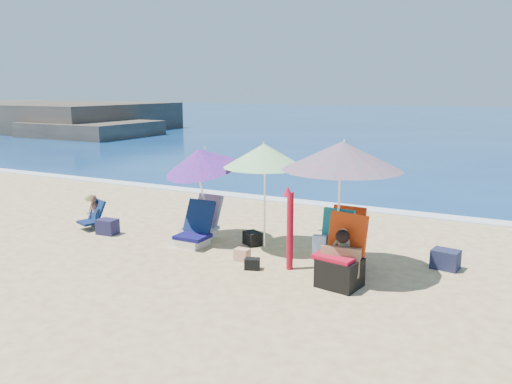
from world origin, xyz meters
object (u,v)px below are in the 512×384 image
at_px(umbrella_turquoise, 342,156).
at_px(umbrella_blue, 201,159).
at_px(person_center, 342,257).
at_px(furled_umbrella, 290,224).
at_px(person_left, 94,212).
at_px(camp_chair_left, 340,265).
at_px(chair_navy, 193,234).
at_px(umbrella_striped, 264,156).
at_px(camp_chair_right, 342,245).
at_px(chair_rainbow, 201,227).

relative_size(umbrella_turquoise, umbrella_blue, 1.14).
bearing_deg(person_center, umbrella_blue, 163.20).
distance_m(furled_umbrella, person_center, 1.02).
distance_m(umbrella_turquoise, person_left, 5.64).
bearing_deg(umbrella_blue, umbrella_turquoise, -9.70).
bearing_deg(camp_chair_left, chair_navy, 167.52).
height_order(umbrella_striped, camp_chair_right, umbrella_striped).
relative_size(umbrella_turquoise, umbrella_striped, 1.12).
distance_m(umbrella_blue, camp_chair_left, 3.50).
distance_m(chair_rainbow, camp_chair_left, 3.45).
bearing_deg(camp_chair_left, chair_rainbow, 159.79).
bearing_deg(person_center, camp_chair_right, 107.44).
xyz_separation_m(furled_umbrella, chair_navy, (-2.14, 0.41, -0.56)).
height_order(umbrella_blue, chair_navy, umbrella_blue).
xyz_separation_m(umbrella_turquoise, chair_rainbow, (-3.04, 0.67, -1.66)).
relative_size(umbrella_striped, camp_chair_right, 1.91).
distance_m(chair_rainbow, camp_chair_right, 3.04).
distance_m(umbrella_blue, person_center, 3.43).
height_order(umbrella_striped, camp_chair_left, umbrella_striped).
height_order(umbrella_blue, camp_chair_left, umbrella_blue).
distance_m(umbrella_turquoise, chair_navy, 3.35).
relative_size(chair_navy, camp_chair_right, 0.79).
distance_m(camp_chair_left, camp_chair_right, 0.81).
bearing_deg(furled_umbrella, person_center, -11.76).
relative_size(chair_navy, chair_rainbow, 1.00).
distance_m(umbrella_turquoise, umbrella_blue, 2.96).
height_order(umbrella_turquoise, camp_chair_right, umbrella_turquoise).
xyz_separation_m(umbrella_striped, umbrella_blue, (-1.28, -0.11, -0.13)).
distance_m(chair_navy, person_left, 2.53).
bearing_deg(chair_rainbow, furled_umbrella, -21.75).
relative_size(umbrella_turquoise, furled_umbrella, 1.56).
bearing_deg(person_left, camp_chair_left, -7.48).
bearing_deg(umbrella_striped, chair_rainbow, 177.34).
height_order(chair_navy, camp_chair_right, camp_chair_right).
xyz_separation_m(chair_navy, chair_rainbow, (-0.14, 0.51, -0.00)).
xyz_separation_m(umbrella_turquoise, furled_umbrella, (-0.76, -0.24, -1.11)).
bearing_deg(furled_umbrella, umbrella_blue, 161.08).
relative_size(umbrella_striped, person_left, 2.51).
distance_m(chair_navy, camp_chair_right, 2.87).
bearing_deg(chair_rainbow, person_center, -18.95).
bearing_deg(umbrella_turquoise, umbrella_blue, 170.30).
bearing_deg(person_center, furled_umbrella, 168.24).
distance_m(furled_umbrella, chair_rainbow, 2.52).
relative_size(umbrella_blue, camp_chair_right, 1.88).
xyz_separation_m(umbrella_turquoise, umbrella_blue, (-2.90, 0.50, -0.29)).
xyz_separation_m(umbrella_striped, chair_rainbow, (-1.42, 0.07, -1.50)).
bearing_deg(furled_umbrella, umbrella_turquoise, 17.60).
bearing_deg(chair_navy, camp_chair_left, -12.48).
height_order(chair_rainbow, camp_chair_right, camp_chair_right).
distance_m(camp_chair_right, person_left, 5.39).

